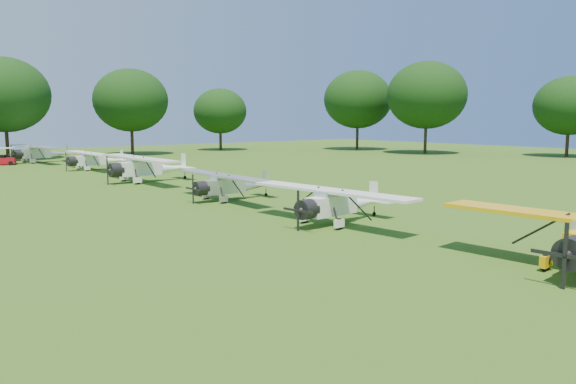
{
  "coord_description": "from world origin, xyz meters",
  "views": [
    {
      "loc": [
        -18.95,
        -21.01,
        5.35
      ],
      "look_at": [
        -0.41,
        2.07,
        1.4
      ],
      "focal_mm": 35.0,
      "sensor_mm": 36.0,
      "label": 1
    }
  ],
  "objects_px": {
    "golf_cart": "(4,159)",
    "aircraft_6": "(94,159)",
    "aircraft_7": "(40,152)",
    "aircraft_3": "(338,201)",
    "aircraft_4": "(230,184)",
    "aircraft_5": "(146,166)"
  },
  "relations": [
    {
      "from": "aircraft_7",
      "to": "aircraft_6",
      "type": "bearing_deg",
      "value": -89.24
    },
    {
      "from": "aircraft_4",
      "to": "aircraft_6",
      "type": "height_order",
      "value": "aircraft_6"
    },
    {
      "from": "aircraft_5",
      "to": "golf_cart",
      "type": "bearing_deg",
      "value": 101.67
    },
    {
      "from": "aircraft_5",
      "to": "aircraft_7",
      "type": "bearing_deg",
      "value": 92.36
    },
    {
      "from": "aircraft_3",
      "to": "aircraft_7",
      "type": "height_order",
      "value": "aircraft_7"
    },
    {
      "from": "aircraft_7",
      "to": "golf_cart",
      "type": "distance_m",
      "value": 4.4
    },
    {
      "from": "aircraft_4",
      "to": "golf_cart",
      "type": "xyz_separation_m",
      "value": [
        -5.16,
        38.91,
        -0.42
      ]
    },
    {
      "from": "aircraft_3",
      "to": "aircraft_5",
      "type": "bearing_deg",
      "value": 83.63
    },
    {
      "from": "aircraft_3",
      "to": "aircraft_4",
      "type": "height_order",
      "value": "aircraft_3"
    },
    {
      "from": "golf_cart",
      "to": "aircraft_3",
      "type": "bearing_deg",
      "value": -60.61
    },
    {
      "from": "aircraft_4",
      "to": "aircraft_6",
      "type": "relative_size",
      "value": 0.94
    },
    {
      "from": "aircraft_5",
      "to": "aircraft_7",
      "type": "distance_m",
      "value": 26.9
    },
    {
      "from": "aircraft_7",
      "to": "golf_cart",
      "type": "xyz_separation_m",
      "value": [
        -4.21,
        -1.13,
        -0.63
      ]
    },
    {
      "from": "aircraft_3",
      "to": "aircraft_7",
      "type": "distance_m",
      "value": 50.33
    },
    {
      "from": "aircraft_4",
      "to": "golf_cart",
      "type": "distance_m",
      "value": 39.25
    },
    {
      "from": "aircraft_4",
      "to": "aircraft_7",
      "type": "height_order",
      "value": "aircraft_7"
    },
    {
      "from": "golf_cart",
      "to": "aircraft_6",
      "type": "bearing_deg",
      "value": -40.21
    },
    {
      "from": "aircraft_4",
      "to": "golf_cart",
      "type": "bearing_deg",
      "value": 98.54
    },
    {
      "from": "aircraft_3",
      "to": "aircraft_4",
      "type": "relative_size",
      "value": 1.06
    },
    {
      "from": "aircraft_3",
      "to": "aircraft_7",
      "type": "xyz_separation_m",
      "value": [
        -0.78,
        50.33,
        0.14
      ]
    },
    {
      "from": "aircraft_5",
      "to": "aircraft_6",
      "type": "xyz_separation_m",
      "value": [
        0.53,
        13.62,
        -0.2
      ]
    },
    {
      "from": "aircraft_4",
      "to": "aircraft_5",
      "type": "distance_m",
      "value": 13.18
    }
  ]
}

